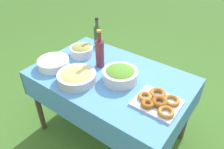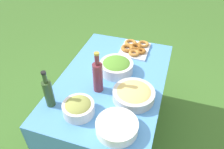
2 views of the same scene
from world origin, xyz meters
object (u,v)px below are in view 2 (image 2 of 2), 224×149
(pasta_bowl, at_px, (134,94))
(plate_stack, at_px, (117,127))
(salad_bowl, at_px, (116,66))
(wine_bottle, at_px, (98,76))
(donut_platter, at_px, (135,48))
(olive_bowl, at_px, (78,107))
(olive_oil_bottle, at_px, (48,92))

(pasta_bowl, relative_size, plate_stack, 1.14)
(pasta_bowl, bearing_deg, salad_bowl, -141.26)
(salad_bowl, xyz_separation_m, wine_bottle, (0.26, -0.07, 0.08))
(donut_platter, height_order, olive_bowl, olive_bowl)
(plate_stack, height_order, olive_bowl, olive_bowl)
(salad_bowl, height_order, wine_bottle, wine_bottle)
(salad_bowl, height_order, pasta_bowl, salad_bowl)
(olive_oil_bottle, relative_size, wine_bottle, 0.88)
(pasta_bowl, relative_size, donut_platter, 0.97)
(donut_platter, bearing_deg, plate_stack, 6.72)
(pasta_bowl, distance_m, wine_bottle, 0.29)
(salad_bowl, bearing_deg, pasta_bowl, 38.74)
(pasta_bowl, distance_m, donut_platter, 0.66)
(donut_platter, relative_size, wine_bottle, 0.93)
(pasta_bowl, bearing_deg, olive_oil_bottle, -66.29)
(salad_bowl, relative_size, plate_stack, 1.04)
(olive_oil_bottle, bearing_deg, plate_stack, 82.34)
(plate_stack, distance_m, olive_oil_bottle, 0.53)
(plate_stack, xyz_separation_m, wine_bottle, (-0.32, -0.25, 0.10))
(plate_stack, height_order, olive_oil_bottle, olive_oil_bottle)
(pasta_bowl, height_order, plate_stack, pasta_bowl)
(olive_oil_bottle, distance_m, olive_bowl, 0.23)
(wine_bottle, relative_size, olive_bowl, 1.55)
(salad_bowl, bearing_deg, olive_oil_bottle, -33.30)
(olive_oil_bottle, distance_m, wine_bottle, 0.37)
(pasta_bowl, distance_m, olive_bowl, 0.41)
(wine_bottle, height_order, olive_bowl, wine_bottle)
(olive_oil_bottle, xyz_separation_m, olive_bowl, (0.01, 0.22, -0.07))
(plate_stack, xyz_separation_m, olive_oil_bottle, (-0.07, -0.52, 0.08))
(wine_bottle, bearing_deg, olive_oil_bottle, -46.93)
(donut_platter, distance_m, wine_bottle, 0.65)
(salad_bowl, bearing_deg, donut_platter, 169.27)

